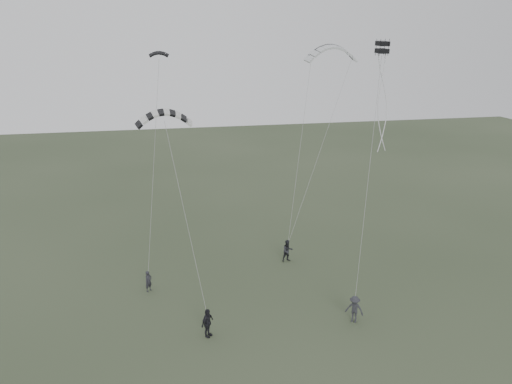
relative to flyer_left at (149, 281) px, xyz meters
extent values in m
plane|color=#313D27|center=(6.87, -5.28, -0.76)|extent=(140.00, 140.00, 0.00)
imported|color=#222127|center=(0.00, 0.00, 0.00)|extent=(0.65, 0.64, 1.52)
imported|color=black|center=(10.85, 2.68, 0.14)|extent=(0.97, 0.81, 1.80)
imported|color=black|center=(3.41, -6.40, 0.15)|extent=(1.05, 1.08, 1.82)
imported|color=#28292E|center=(12.59, -6.70, 0.13)|extent=(1.31, 1.21, 1.77)
camera|label=1|loc=(0.89, -32.34, 16.48)|focal=35.00mm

